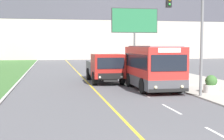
# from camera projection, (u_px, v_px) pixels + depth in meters

# --- Properties ---
(apartment_block_background) EXTENTS (80.00, 8.04, 24.00)m
(apartment_block_background) POSITION_uv_depth(u_px,v_px,m) (64.00, 4.00, 68.27)
(apartment_block_background) COLOR beige
(apartment_block_background) RESTS_ON ground_plane
(city_bus) EXTENTS (2.70, 6.03, 3.02)m
(city_bus) POSITION_uv_depth(u_px,v_px,m) (153.00, 68.00, 21.33)
(city_bus) COLOR red
(city_bus) RESTS_ON ground_plane
(dump_truck) EXTENTS (2.48, 6.62, 2.37)m
(dump_truck) POSITION_uv_depth(u_px,v_px,m) (106.00, 68.00, 25.08)
(dump_truck) COLOR black
(dump_truck) RESTS_ON ground_plane
(traffic_light_mast) EXTENTS (2.28, 0.32, 6.37)m
(traffic_light_mast) POSITION_uv_depth(u_px,v_px,m) (192.00, 28.00, 17.91)
(traffic_light_mast) COLOR slate
(traffic_light_mast) RESTS_ON ground_plane
(billboard_large) EXTENTS (6.01, 0.24, 7.74)m
(billboard_large) POSITION_uv_depth(u_px,v_px,m) (135.00, 22.00, 39.62)
(billboard_large) COLOR #59595B
(billboard_large) RESTS_ON ground_plane
(planter_round_near) EXTENTS (0.93, 0.93, 1.11)m
(planter_round_near) POSITION_uv_depth(u_px,v_px,m) (211.00, 85.00, 19.58)
(planter_round_near) COLOR silver
(planter_round_near) RESTS_ON sidewalk_right
(planter_round_second) EXTENTS (0.96, 0.96, 1.15)m
(planter_round_second) POSITION_uv_depth(u_px,v_px,m) (183.00, 78.00, 23.50)
(planter_round_second) COLOR silver
(planter_round_second) RESTS_ON sidewalk_right
(planter_round_third) EXTENTS (0.96, 0.96, 1.11)m
(planter_round_third) POSITION_uv_depth(u_px,v_px,m) (166.00, 74.00, 27.48)
(planter_round_third) COLOR silver
(planter_round_third) RESTS_ON sidewalk_right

